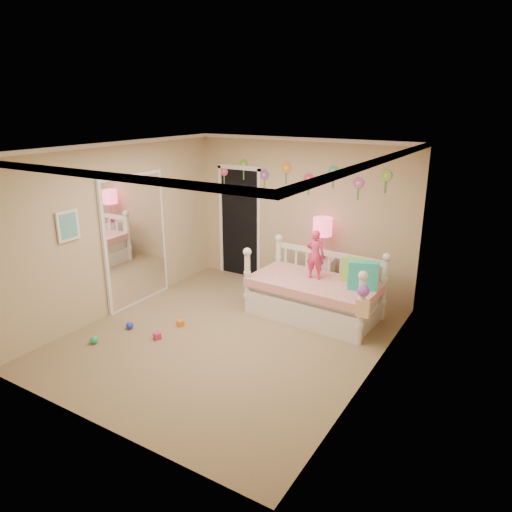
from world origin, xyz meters
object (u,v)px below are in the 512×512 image
Objects in this scene: nightstand at (320,278)px; table_lamp at (322,232)px; child at (315,255)px; daybed at (315,284)px.

nightstand is 1.01× the size of table_lamp.
child reaches higher than nightstand.
table_lamp is (-0.18, 0.65, 0.18)m from child.
daybed is at bearing 114.10° from child.
child is 1.11× the size of table_lamp.
table_lamp is (0.00, -0.00, 0.80)m from nightstand.
child is 0.92m from nightstand.
table_lamp is at bearing -81.67° from child.
daybed is 0.97m from table_lamp.
nightstand is at bearing 109.33° from daybed.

